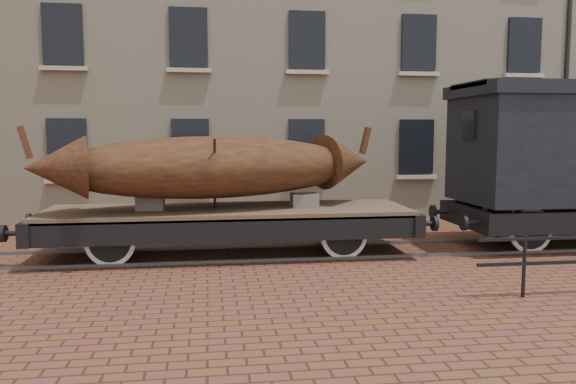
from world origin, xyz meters
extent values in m
plane|color=brown|center=(0.00, 0.00, 0.00)|extent=(90.00, 90.00, 0.00)
cube|color=beige|center=(3.00, 10.00, 7.00)|extent=(40.00, 10.00, 14.00)
cube|color=black|center=(-6.00, 4.96, 2.20)|extent=(1.10, 0.12, 1.70)
cube|color=#B2A58B|center=(-6.00, 4.90, 1.25)|extent=(1.30, 0.18, 0.12)
cube|color=black|center=(-2.50, 4.96, 2.20)|extent=(1.10, 0.12, 1.70)
cube|color=#B2A58B|center=(-2.50, 4.90, 1.25)|extent=(1.30, 0.18, 0.12)
cube|color=black|center=(1.00, 4.96, 2.20)|extent=(1.10, 0.12, 1.70)
cube|color=#B2A58B|center=(1.00, 4.90, 1.25)|extent=(1.30, 0.18, 0.12)
cube|color=black|center=(4.50, 4.96, 2.20)|extent=(1.10, 0.12, 1.70)
cube|color=#B2A58B|center=(4.50, 4.90, 1.25)|extent=(1.30, 0.18, 0.12)
cube|color=black|center=(8.00, 4.96, 2.20)|extent=(1.10, 0.12, 1.70)
cube|color=#B2A58B|center=(8.00, 4.90, 1.25)|extent=(1.30, 0.18, 0.12)
cube|color=black|center=(-6.00, 4.96, 5.40)|extent=(1.10, 0.12, 1.70)
cube|color=#B2A58B|center=(-6.00, 4.90, 4.45)|extent=(1.30, 0.18, 0.12)
cube|color=black|center=(-2.50, 4.96, 5.40)|extent=(1.10, 0.12, 1.70)
cube|color=#B2A58B|center=(-2.50, 4.90, 4.45)|extent=(1.30, 0.18, 0.12)
cube|color=black|center=(1.00, 4.96, 5.40)|extent=(1.10, 0.12, 1.70)
cube|color=#B2A58B|center=(1.00, 4.90, 4.45)|extent=(1.30, 0.18, 0.12)
cube|color=black|center=(4.50, 4.96, 5.40)|extent=(1.10, 0.12, 1.70)
cube|color=#B2A58B|center=(4.50, 4.90, 4.45)|extent=(1.30, 0.18, 0.12)
cube|color=black|center=(8.00, 4.96, 5.40)|extent=(1.10, 0.12, 1.70)
cube|color=#B2A58B|center=(8.00, 4.90, 4.45)|extent=(1.30, 0.18, 0.12)
cube|color=#59595E|center=(0.00, -0.72, 0.03)|extent=(30.00, 0.08, 0.06)
cube|color=#59595E|center=(0.00, 0.72, 0.03)|extent=(30.00, 0.08, 0.06)
cylinder|color=black|center=(3.00, -3.80, 0.50)|extent=(0.06, 0.06, 1.00)
cube|color=brown|center=(-1.56, 0.00, 0.96)|extent=(7.70, 2.26, 0.12)
cube|color=black|center=(-1.56, -1.05, 0.72)|extent=(7.70, 0.16, 0.46)
cube|color=black|center=(-1.56, 1.05, 0.72)|extent=(7.70, 0.16, 0.46)
cube|color=black|center=(-5.41, 0.00, 0.72)|extent=(0.23, 2.36, 0.46)
cylinder|color=black|center=(-5.70, -0.77, 0.72)|extent=(0.36, 0.10, 0.10)
cylinder|color=black|center=(-5.87, -0.77, 0.72)|extent=(0.08, 0.33, 0.33)
cylinder|color=black|center=(-5.70, 0.77, 0.72)|extent=(0.36, 0.10, 0.10)
cylinder|color=black|center=(-5.87, 0.77, 0.72)|extent=(0.08, 0.33, 0.33)
cube|color=black|center=(2.29, 0.00, 0.72)|extent=(0.23, 2.36, 0.46)
cylinder|color=black|center=(2.58, -0.77, 0.72)|extent=(0.36, 0.10, 0.10)
cylinder|color=black|center=(2.75, -0.77, 0.72)|extent=(0.08, 0.33, 0.33)
cylinder|color=black|center=(2.58, 0.77, 0.72)|extent=(0.36, 0.10, 0.10)
cylinder|color=black|center=(2.75, 0.77, 0.72)|extent=(0.08, 0.33, 0.33)
cylinder|color=black|center=(-3.92, 0.00, 0.49)|extent=(0.10, 1.95, 0.10)
cylinder|color=silver|center=(-3.92, -0.72, 0.49)|extent=(0.99, 0.07, 0.99)
cylinder|color=black|center=(-3.92, -0.72, 0.49)|extent=(0.81, 0.10, 0.81)
cube|color=black|center=(-3.92, -0.84, 0.74)|extent=(0.92, 0.08, 0.10)
cylinder|color=silver|center=(-3.92, 0.72, 0.49)|extent=(0.99, 0.07, 0.99)
cylinder|color=black|center=(-3.92, 0.72, 0.49)|extent=(0.81, 0.10, 0.81)
cube|color=black|center=(-3.92, 0.84, 0.74)|extent=(0.92, 0.08, 0.10)
cylinder|color=black|center=(0.80, 0.00, 0.49)|extent=(0.10, 1.95, 0.10)
cylinder|color=silver|center=(0.80, -0.72, 0.49)|extent=(0.99, 0.07, 0.99)
cylinder|color=black|center=(0.80, -0.72, 0.49)|extent=(0.81, 0.10, 0.81)
cube|color=black|center=(0.80, -0.84, 0.74)|extent=(0.92, 0.08, 0.10)
cylinder|color=silver|center=(0.80, 0.72, 0.49)|extent=(0.99, 0.07, 0.99)
cylinder|color=black|center=(0.80, 0.72, 0.49)|extent=(0.81, 0.10, 0.81)
cube|color=black|center=(0.80, 0.84, 0.74)|extent=(0.92, 0.08, 0.10)
cube|color=black|center=(-1.56, 0.00, 0.56)|extent=(4.11, 0.06, 0.06)
cube|color=slate|center=(-3.20, 0.00, 1.17)|extent=(0.56, 0.51, 0.29)
cube|color=slate|center=(0.08, 0.00, 1.17)|extent=(0.56, 0.51, 0.29)
ellipsoid|color=#593118|center=(-1.85, 0.00, 1.91)|extent=(6.86, 3.50, 1.31)
cone|color=#593118|center=(-4.89, -0.72, 1.96)|extent=(1.39, 1.47, 1.25)
cube|color=#593118|center=(-5.38, -0.84, 2.45)|extent=(0.29, 0.19, 0.63)
cone|color=#593118|center=(1.18, 0.72, 1.96)|extent=(1.39, 1.47, 1.25)
cube|color=#593118|center=(1.67, 0.84, 2.45)|extent=(0.29, 0.19, 0.63)
cylinder|color=#35251A|center=(-1.85, -0.53, 1.78)|extent=(0.06, 1.12, 1.54)
cylinder|color=#35251A|center=(-1.85, 0.53, 1.78)|extent=(0.06, 1.12, 1.54)
cube|color=black|center=(6.97, 1.14, 0.73)|extent=(6.24, 0.17, 0.47)
cube|color=black|center=(3.85, 0.00, 0.73)|extent=(0.23, 2.50, 0.47)
cylinder|color=black|center=(3.38, -0.83, 0.73)|extent=(0.08, 0.33, 0.33)
cylinder|color=black|center=(3.38, 0.83, 0.73)|extent=(0.08, 0.33, 0.33)
cylinder|color=black|center=(5.00, 0.00, 0.50)|extent=(0.10, 1.98, 0.10)
cylinder|color=silver|center=(5.00, -0.72, 0.50)|extent=(1.00, 0.07, 1.00)
cylinder|color=black|center=(5.00, -0.72, 0.50)|extent=(0.82, 0.10, 0.82)
cylinder|color=silver|center=(5.00, 0.72, 0.50)|extent=(1.00, 0.07, 1.00)
cylinder|color=black|center=(5.00, 0.72, 0.50)|extent=(0.82, 0.10, 0.82)
cube|color=black|center=(3.83, 0.00, 2.81)|extent=(0.08, 0.62, 0.62)
camera|label=1|loc=(-1.98, -11.97, 2.62)|focal=35.00mm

